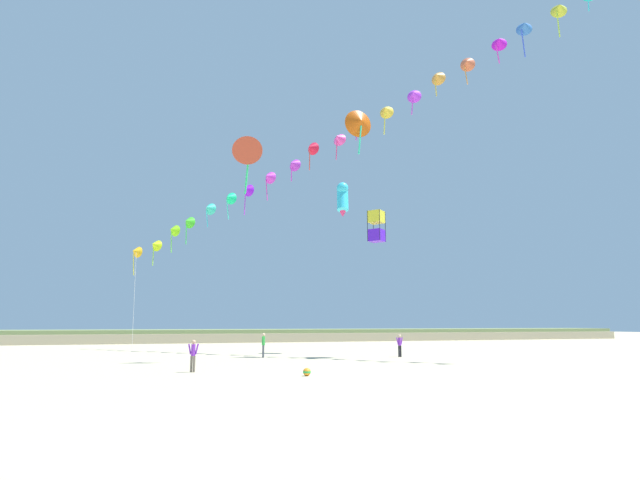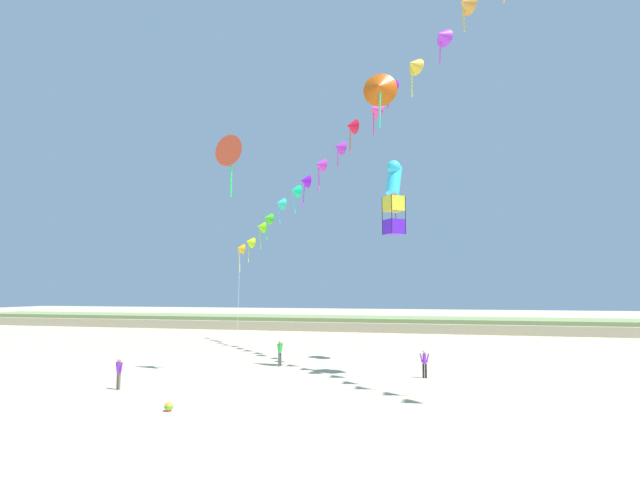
{
  "view_description": "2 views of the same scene",
  "coord_description": "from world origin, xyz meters",
  "px_view_note": "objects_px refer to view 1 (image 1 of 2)",
  "views": [
    {
      "loc": [
        -8.94,
        -21.73,
        2.36
      ],
      "look_at": [
        2.22,
        13.83,
        8.62
      ],
      "focal_mm": 28.0,
      "sensor_mm": 36.0,
      "label": 1
    },
    {
      "loc": [
        8.76,
        -18.23,
        4.95
      ],
      "look_at": [
        1.54,
        10.45,
        7.97
      ],
      "focal_mm": 28.0,
      "sensor_mm": 36.0,
      "label": 2
    }
  ],
  "objects_px": {
    "person_near_left": "(193,353)",
    "large_kite_low_lead": "(360,122)",
    "large_kite_outer_drift": "(247,152)",
    "large_kite_high_solo": "(376,226)",
    "person_near_right": "(400,344)",
    "beach_ball": "(307,372)",
    "person_mid_center": "(263,343)",
    "large_kite_mid_trail": "(343,198)"
  },
  "relations": [
    {
      "from": "large_kite_low_lead",
      "to": "large_kite_mid_trail",
      "type": "distance_m",
      "value": 6.91
    },
    {
      "from": "large_kite_low_lead",
      "to": "large_kite_high_solo",
      "type": "bearing_deg",
      "value": -45.23
    },
    {
      "from": "person_near_right",
      "to": "large_kite_low_lead",
      "type": "distance_m",
      "value": 17.09
    },
    {
      "from": "large_kite_mid_trail",
      "to": "large_kite_low_lead",
      "type": "bearing_deg",
      "value": -93.91
    },
    {
      "from": "large_kite_mid_trail",
      "to": "large_kite_high_solo",
      "type": "height_order",
      "value": "large_kite_mid_trail"
    },
    {
      "from": "person_near_right",
      "to": "large_kite_outer_drift",
      "type": "distance_m",
      "value": 17.19
    },
    {
      "from": "person_near_right",
      "to": "large_kite_high_solo",
      "type": "xyz_separation_m",
      "value": [
        -1.62,
        0.03,
        8.53
      ]
    },
    {
      "from": "large_kite_mid_trail",
      "to": "beach_ball",
      "type": "height_order",
      "value": "large_kite_mid_trail"
    },
    {
      "from": "person_near_right",
      "to": "beach_ball",
      "type": "bearing_deg",
      "value": -133.19
    },
    {
      "from": "large_kite_low_lead",
      "to": "beach_ball",
      "type": "height_order",
      "value": "large_kite_low_lead"
    },
    {
      "from": "large_kite_mid_trail",
      "to": "beach_ball",
      "type": "bearing_deg",
      "value": -115.44
    },
    {
      "from": "person_mid_center",
      "to": "beach_ball",
      "type": "height_order",
      "value": "person_mid_center"
    },
    {
      "from": "person_near_left",
      "to": "large_kite_outer_drift",
      "type": "relative_size",
      "value": 0.41
    },
    {
      "from": "beach_ball",
      "to": "large_kite_outer_drift",
      "type": "bearing_deg",
      "value": 99.68
    },
    {
      "from": "large_kite_low_lead",
      "to": "large_kite_outer_drift",
      "type": "distance_m",
      "value": 10.24
    },
    {
      "from": "large_kite_low_lead",
      "to": "large_kite_outer_drift",
      "type": "bearing_deg",
      "value": -165.34
    },
    {
      "from": "large_kite_mid_trail",
      "to": "beach_ball",
      "type": "distance_m",
      "value": 22.22
    },
    {
      "from": "person_mid_center",
      "to": "large_kite_outer_drift",
      "type": "distance_m",
      "value": 13.31
    },
    {
      "from": "person_near_left",
      "to": "large_kite_high_solo",
      "type": "height_order",
      "value": "large_kite_high_solo"
    },
    {
      "from": "large_kite_mid_trail",
      "to": "large_kite_high_solo",
      "type": "bearing_deg",
      "value": -84.81
    },
    {
      "from": "person_near_left",
      "to": "person_near_right",
      "type": "relative_size",
      "value": 0.99
    },
    {
      "from": "large_kite_low_lead",
      "to": "large_kite_high_solo",
      "type": "height_order",
      "value": "large_kite_low_lead"
    },
    {
      "from": "large_kite_low_lead",
      "to": "beach_ball",
      "type": "bearing_deg",
      "value": -123.01
    },
    {
      "from": "person_near_left",
      "to": "large_kite_outer_drift",
      "type": "height_order",
      "value": "large_kite_outer_drift"
    },
    {
      "from": "person_near_right",
      "to": "person_mid_center",
      "type": "distance_m",
      "value": 9.75
    },
    {
      "from": "large_kite_low_lead",
      "to": "large_kite_mid_trail",
      "type": "xyz_separation_m",
      "value": [
        0.34,
        4.91,
        -4.85
      ]
    },
    {
      "from": "large_kite_high_solo",
      "to": "beach_ball",
      "type": "relative_size",
      "value": 6.33
    },
    {
      "from": "large_kite_low_lead",
      "to": "large_kite_mid_trail",
      "type": "bearing_deg",
      "value": 86.09
    },
    {
      "from": "person_mid_center",
      "to": "large_kite_mid_trail",
      "type": "height_order",
      "value": "large_kite_mid_trail"
    },
    {
      "from": "large_kite_high_solo",
      "to": "person_near_left",
      "type": "bearing_deg",
      "value": -151.32
    },
    {
      "from": "person_near_left",
      "to": "large_kite_low_lead",
      "type": "xyz_separation_m",
      "value": [
        12.36,
        8.1,
        16.9
      ]
    },
    {
      "from": "beach_ball",
      "to": "large_kite_low_lead",
      "type": "bearing_deg",
      "value": 56.99
    },
    {
      "from": "large_kite_outer_drift",
      "to": "beach_ball",
      "type": "relative_size",
      "value": 10.64
    },
    {
      "from": "person_near_right",
      "to": "large_kite_high_solo",
      "type": "distance_m",
      "value": 8.68
    },
    {
      "from": "large_kite_outer_drift",
      "to": "large_kite_low_lead",
      "type": "bearing_deg",
      "value": 14.66
    },
    {
      "from": "person_near_left",
      "to": "person_near_right",
      "type": "xyz_separation_m",
      "value": [
        14.84,
        7.2,
        0.01
      ]
    },
    {
      "from": "large_kite_high_solo",
      "to": "beach_ball",
      "type": "distance_m",
      "value": 16.39
    },
    {
      "from": "person_near_right",
      "to": "beach_ball",
      "type": "distance_m",
      "value": 14.57
    },
    {
      "from": "beach_ball",
      "to": "person_mid_center",
      "type": "bearing_deg",
      "value": 87.87
    },
    {
      "from": "person_near_left",
      "to": "beach_ball",
      "type": "height_order",
      "value": "person_near_left"
    },
    {
      "from": "person_near_left",
      "to": "beach_ball",
      "type": "distance_m",
      "value": 6.0
    },
    {
      "from": "large_kite_mid_trail",
      "to": "beach_ball",
      "type": "xyz_separation_m",
      "value": [
        -7.81,
        -16.42,
        -12.78
      ]
    }
  ]
}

